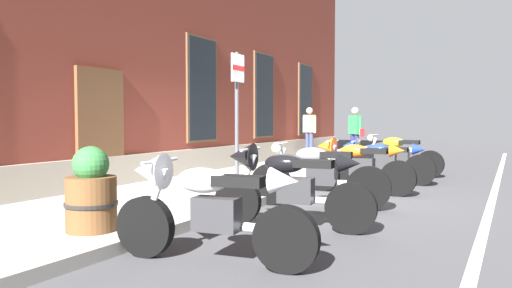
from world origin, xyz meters
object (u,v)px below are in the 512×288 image
object	(u,v)px
pedestrian_striped_shirt	(355,131)
barrel_planter	(91,194)
pedestrian_tan_coat	(309,129)
motorcycle_yellow_naked	(397,156)
motorcycle_grey_naked	(317,176)
parking_sign	(237,103)
motorcycle_black_sport	(286,183)
motorcycle_white_sport	(204,204)
motorcycle_blue_sport	(379,158)
motorcycle_orange_sport	(355,163)

from	to	relation	value
pedestrian_striped_shirt	barrel_planter	xyz separation A→B (m)	(-10.56, -0.14, -0.50)
pedestrian_tan_coat	barrel_planter	distance (m)	11.57
motorcycle_yellow_naked	barrel_planter	xyz separation A→B (m)	(-8.26, 1.59, 0.05)
motorcycle_grey_naked	pedestrian_striped_shirt	world-z (taller)	pedestrian_striped_shirt
pedestrian_tan_coat	parking_sign	distance (m)	8.85
motorcycle_black_sport	pedestrian_striped_shirt	world-z (taller)	pedestrian_striped_shirt
motorcycle_black_sport	motorcycle_white_sport	bearing A→B (deg)	177.97
motorcycle_blue_sport	motorcycle_yellow_naked	distance (m)	1.63
pedestrian_striped_shirt	barrel_planter	bearing A→B (deg)	-179.22
motorcycle_grey_naked	motorcycle_blue_sport	world-z (taller)	motorcycle_grey_naked
parking_sign	pedestrian_tan_coat	bearing A→B (deg)	14.35
motorcycle_blue_sport	pedestrian_tan_coat	bearing A→B (deg)	36.56
motorcycle_blue_sport	pedestrian_striped_shirt	size ratio (longest dim) A/B	1.35
pedestrian_striped_shirt	parking_sign	world-z (taller)	parking_sign
motorcycle_white_sport	motorcycle_blue_sport	bearing A→B (deg)	-0.18
pedestrian_striped_shirt	barrel_planter	distance (m)	10.58
motorcycle_orange_sport	pedestrian_tan_coat	xyz separation A→B (m)	(6.39, 3.49, 0.50)
motorcycle_white_sport	parking_sign	world-z (taller)	parking_sign
motorcycle_white_sport	motorcycle_yellow_naked	xyz separation A→B (m)	(8.31, -0.05, -0.08)
pedestrian_striped_shirt	motorcycle_blue_sport	bearing A→B (deg)	-156.53
motorcycle_black_sport	motorcycle_blue_sport	distance (m)	4.95
motorcycle_black_sport	pedestrian_striped_shirt	xyz separation A→B (m)	(8.88, 1.75, 0.46)
motorcycle_orange_sport	motorcycle_yellow_naked	bearing A→B (deg)	-1.25
motorcycle_grey_naked	pedestrian_striped_shirt	distance (m)	7.49
motorcycle_orange_sport	pedestrian_tan_coat	size ratio (longest dim) A/B	1.25
motorcycle_white_sport	motorcycle_blue_sport	distance (m)	6.69
motorcycle_white_sport	pedestrian_striped_shirt	bearing A→B (deg)	9.02
motorcycle_blue_sport	pedestrian_striped_shirt	world-z (taller)	pedestrian_striped_shirt
pedestrian_tan_coat	motorcycle_orange_sport	bearing A→B (deg)	-151.39
motorcycle_grey_naked	motorcycle_orange_sport	xyz separation A→B (m)	(1.74, -0.10, 0.07)
barrel_planter	parking_sign	bearing A→B (deg)	-4.51
motorcycle_black_sport	barrel_planter	distance (m)	2.33
motorcycle_grey_naked	motorcycle_yellow_naked	size ratio (longest dim) A/B	1.01
pedestrian_tan_coat	parking_sign	size ratio (longest dim) A/B	0.72
parking_sign	motorcycle_orange_sport	bearing A→B (deg)	-30.91
motorcycle_white_sport	barrel_planter	world-z (taller)	barrel_planter
motorcycle_white_sport	pedestrian_tan_coat	xyz separation A→B (m)	(11.44, 3.51, 0.50)
motorcycle_white_sport	motorcycle_grey_naked	bearing A→B (deg)	2.08
motorcycle_orange_sport	motorcycle_blue_sport	xyz separation A→B (m)	(1.64, -0.04, -0.03)
motorcycle_orange_sport	motorcycle_yellow_naked	xyz separation A→B (m)	(3.26, -0.07, -0.07)
motorcycle_orange_sport	motorcycle_yellow_naked	distance (m)	3.26
motorcycle_white_sport	motorcycle_black_sport	world-z (taller)	motorcycle_black_sport
motorcycle_white_sport	pedestrian_tan_coat	bearing A→B (deg)	17.03
motorcycle_grey_naked	pedestrian_tan_coat	world-z (taller)	pedestrian_tan_coat
motorcycle_grey_naked	parking_sign	size ratio (longest dim) A/B	0.96
parking_sign	motorcycle_black_sport	bearing A→B (deg)	-129.79
pedestrian_tan_coat	barrel_planter	world-z (taller)	pedestrian_tan_coat
motorcycle_orange_sport	motorcycle_white_sport	bearing A→B (deg)	-179.78
pedestrian_striped_shirt	pedestrian_tan_coat	xyz separation A→B (m)	(0.83, 1.82, 0.02)
motorcycle_black_sport	barrel_planter	size ratio (longest dim) A/B	2.23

